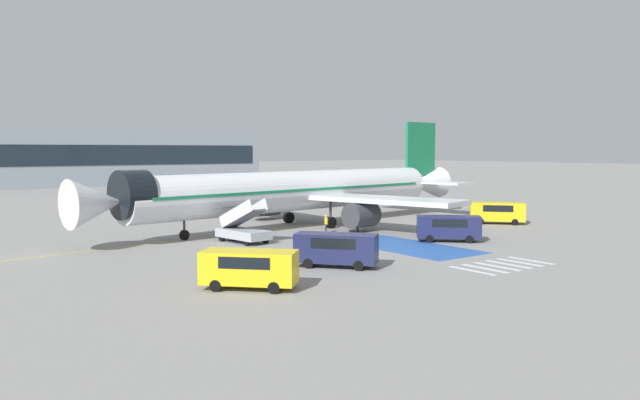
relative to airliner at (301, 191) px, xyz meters
name	(u,v)px	position (x,y,z in m)	size (l,w,h in m)	color
ground_plane	(306,227)	(-0.08, -0.99, -3.49)	(600.00, 600.00, 0.00)	gray
apron_leadline_yellow	(296,227)	(-0.62, -0.09, -3.49)	(0.20, 79.90, 0.01)	gold
apron_stand_patch_blue	(408,247)	(-0.62, -15.48, -3.49)	(5.81, 11.87, 0.01)	#2856A8
apron_walkway_bar_0	(472,271)	(-4.22, -24.84, -3.49)	(0.44, 3.60, 0.01)	silver
apron_walkway_bar_1	(485,268)	(-3.02, -24.84, -3.49)	(0.44, 3.60, 0.01)	silver
apron_walkway_bar_2	(497,266)	(-1.82, -24.84, -3.49)	(0.44, 3.60, 0.01)	silver
apron_walkway_bar_3	(508,264)	(-0.62, -24.84, -3.49)	(0.44, 3.60, 0.01)	silver
apron_walkway_bar_4	(520,262)	(0.58, -24.84, -3.49)	(0.44, 3.60, 0.01)	silver
apron_walkway_bar_5	(530,260)	(1.78, -24.84, -3.49)	(0.44, 3.60, 0.01)	silver
airliner	(301,191)	(0.00, 0.00, 0.00)	(45.97, 31.90, 10.74)	silver
boarding_stairs_forward	(243,231)	(-9.78, -5.88, -2.55)	(2.84, 5.45, 3.67)	#ADB2BA
fuel_tanker	(236,193)	(5.85, 23.88, -1.83)	(9.16, 3.50, 3.31)	#38383D
service_van_0	(449,226)	(3.97, -15.52, -2.23)	(5.00, 4.77, 2.10)	#1E234C
service_van_1	(336,247)	(-10.32, -18.90, -2.20)	(4.71, 5.19, 2.16)	#1E234C
service_van_2	(497,211)	(17.31, -10.04, -2.20)	(5.07, 5.37, 2.15)	yellow
service_van_3	(249,266)	(-17.92, -21.05, -2.25)	(5.01, 5.06, 2.07)	yellow
ground_crew_0	(326,223)	(-1.01, -5.43, -2.54)	(0.41, 0.49, 1.66)	#2D2D33
ground_crew_1	(358,222)	(1.71, -6.64, -2.53)	(0.48, 0.36, 1.68)	#2D2D33
terminal_building	(45,158)	(-4.71, 83.12, 2.36)	(92.02, 12.10, 11.70)	#89939E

